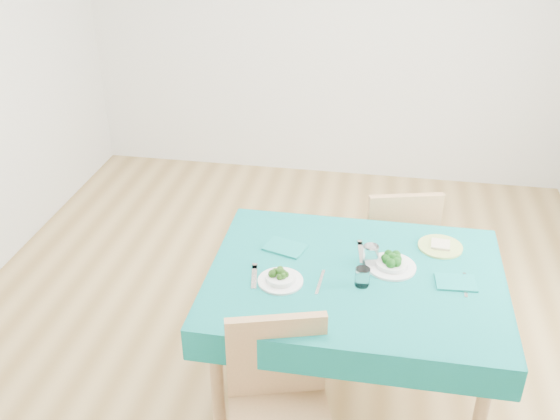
% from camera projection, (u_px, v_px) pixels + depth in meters
% --- Properties ---
extents(room_shell, '(4.02, 4.52, 2.73)m').
position_uv_depth(room_shell, '(280.00, 120.00, 3.00)').
color(room_shell, olive).
rests_on(room_shell, ground).
extents(table, '(1.37, 1.04, 0.76)m').
position_uv_depth(table, '(351.00, 337.00, 3.08)').
color(table, '#08615D').
rests_on(table, ground).
extents(chair_near, '(0.53, 0.55, 1.04)m').
position_uv_depth(chair_near, '(281.00, 412.00, 2.48)').
color(chair_near, '#9E764A').
rests_on(chair_near, ground).
extents(chair_far, '(0.51, 0.54, 1.03)m').
position_uv_depth(chair_far, '(393.00, 230.00, 3.71)').
color(chair_far, '#9E764A').
rests_on(chair_far, ground).
extents(bowl_near, '(0.21, 0.21, 0.06)m').
position_uv_depth(bowl_near, '(280.00, 276.00, 2.83)').
color(bowl_near, white).
rests_on(bowl_near, table).
extents(bowl_far, '(0.23, 0.23, 0.07)m').
position_uv_depth(bowl_far, '(392.00, 261.00, 2.93)').
color(bowl_far, white).
rests_on(bowl_far, table).
extents(fork_near, '(0.06, 0.18, 0.00)m').
position_uv_depth(fork_near, '(254.00, 277.00, 2.88)').
color(fork_near, silver).
rests_on(fork_near, table).
extents(knife_near, '(0.03, 0.19, 0.00)m').
position_uv_depth(knife_near, '(320.00, 282.00, 2.84)').
color(knife_near, silver).
rests_on(knife_near, table).
extents(fork_far, '(0.05, 0.19, 0.00)m').
position_uv_depth(fork_far, '(361.00, 252.00, 3.06)').
color(fork_far, silver).
rests_on(fork_far, table).
extents(knife_far, '(0.02, 0.19, 0.00)m').
position_uv_depth(knife_far, '(465.00, 285.00, 2.83)').
color(knife_far, silver).
rests_on(knife_far, table).
extents(napkin_near, '(0.22, 0.19, 0.01)m').
position_uv_depth(napkin_near, '(285.00, 248.00, 3.09)').
color(napkin_near, '#0C6B66').
rests_on(napkin_near, table).
extents(napkin_far, '(0.19, 0.14, 0.01)m').
position_uv_depth(napkin_far, '(456.00, 282.00, 2.83)').
color(napkin_far, '#0C6B66').
rests_on(napkin_far, table).
extents(tumbler_center, '(0.08, 0.08, 0.10)m').
position_uv_depth(tumbler_center, '(371.00, 255.00, 2.95)').
color(tumbler_center, white).
rests_on(tumbler_center, table).
extents(tumbler_side, '(0.07, 0.07, 0.09)m').
position_uv_depth(tumbler_side, '(362.00, 277.00, 2.81)').
color(tumbler_side, white).
rests_on(tumbler_side, table).
extents(side_plate, '(0.22, 0.22, 0.01)m').
position_uv_depth(side_plate, '(440.00, 246.00, 3.10)').
color(side_plate, '#A7C05D').
rests_on(side_plate, table).
extents(bread_slice, '(0.10, 0.10, 0.01)m').
position_uv_depth(bread_slice, '(441.00, 244.00, 3.09)').
color(bread_slice, beige).
rests_on(bread_slice, side_plate).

